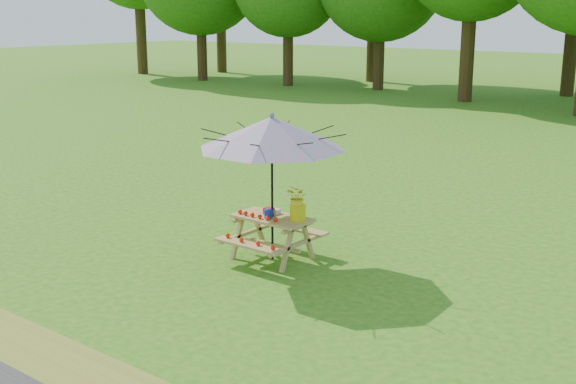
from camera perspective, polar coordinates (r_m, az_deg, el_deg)
The scene contains 6 objects.
ground at distance 12.52m, azimuth -17.31°, elevation -3.67°, with size 120.00×120.00×0.00m, color #256312.
picnic_table at distance 11.00m, azimuth -1.25°, elevation -3.68°, with size 1.20×1.32×0.67m.
patio_umbrella at distance 10.61m, azimuth -1.29°, elevation 4.69°, with size 2.88×2.88×2.25m.
produce_bins at distance 10.94m, azimuth -1.41°, elevation -1.61°, with size 0.26×0.38×0.13m.
tomatoes_row at distance 10.85m, azimuth -2.46°, elevation -1.85°, with size 0.77×0.13×0.07m, color red, non-canonical shape.
flower_bucket at distance 10.64m, azimuth 0.78°, elevation -0.78°, with size 0.37×0.33×0.53m.
Camera 1 is at (9.89, -6.73, 3.68)m, focal length 45.00 mm.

